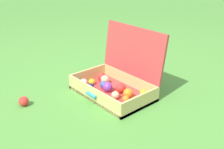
% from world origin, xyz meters
% --- Properties ---
extents(ground_plane, '(16.00, 16.00, 0.00)m').
position_xyz_m(ground_plane, '(0.00, 0.00, 0.00)').
color(ground_plane, '#4C8C38').
extents(open_suitcase, '(0.66, 0.50, 0.53)m').
position_xyz_m(open_suitcase, '(0.02, 0.09, 0.11)').
color(open_suitcase, '#B23838').
rests_on(open_suitcase, ground).
extents(stray_ball_on_grass, '(0.08, 0.08, 0.08)m').
position_xyz_m(stray_ball_on_grass, '(-0.29, -0.59, 0.04)').
color(stray_ball_on_grass, red).
rests_on(stray_ball_on_grass, ground).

